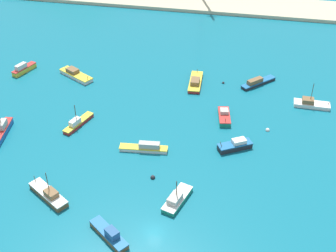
{
  "coord_description": "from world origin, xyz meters",
  "views": [
    {
      "loc": [
        13.43,
        -53.43,
        63.37
      ],
      "look_at": [
        -3.54,
        30.17,
        1.72
      ],
      "focal_mm": 48.47,
      "sensor_mm": 36.0,
      "label": 1
    }
  ],
  "objects_px": {
    "fishing_boat_7": "(235,145)",
    "buoy_2": "(268,130)",
    "buoy_1": "(153,177)",
    "fishing_boat_0": "(76,74)",
    "fishing_boat_12": "(177,199)",
    "fishing_boat_15": "(257,82)",
    "fishing_boat_3": "(78,123)",
    "fishing_boat_2": "(2,131)",
    "fishing_boat_10": "(49,194)",
    "fishing_boat_6": "(195,82)",
    "fishing_boat_9": "(224,116)",
    "fishing_boat_13": "(145,148)",
    "fishing_boat_11": "(110,234)",
    "buoy_0": "(223,83)",
    "fishing_boat_14": "(23,69)",
    "fishing_boat_8": "(311,104)"
  },
  "relations": [
    {
      "from": "fishing_boat_10",
      "to": "fishing_boat_11",
      "type": "bearing_deg",
      "value": -26.26
    },
    {
      "from": "fishing_boat_8",
      "to": "fishing_boat_12",
      "type": "relative_size",
      "value": 1.03
    },
    {
      "from": "fishing_boat_7",
      "to": "buoy_1",
      "type": "distance_m",
      "value": 20.65
    },
    {
      "from": "fishing_boat_2",
      "to": "fishing_boat_12",
      "type": "bearing_deg",
      "value": -17.0
    },
    {
      "from": "fishing_boat_2",
      "to": "buoy_1",
      "type": "distance_m",
      "value": 38.34
    },
    {
      "from": "fishing_boat_6",
      "to": "fishing_boat_9",
      "type": "bearing_deg",
      "value": -57.93
    },
    {
      "from": "fishing_boat_10",
      "to": "fishing_boat_15",
      "type": "height_order",
      "value": "fishing_boat_10"
    },
    {
      "from": "fishing_boat_11",
      "to": "fishing_boat_14",
      "type": "distance_m",
      "value": 67.8
    },
    {
      "from": "fishing_boat_7",
      "to": "buoy_2",
      "type": "bearing_deg",
      "value": 49.84
    },
    {
      "from": "fishing_boat_15",
      "to": "buoy_1",
      "type": "distance_m",
      "value": 46.73
    },
    {
      "from": "fishing_boat_0",
      "to": "fishing_boat_2",
      "type": "height_order",
      "value": "fishing_boat_2"
    },
    {
      "from": "buoy_0",
      "to": "fishing_boat_15",
      "type": "bearing_deg",
      "value": 7.58
    },
    {
      "from": "fishing_boat_15",
      "to": "buoy_2",
      "type": "relative_size",
      "value": 9.51
    },
    {
      "from": "buoy_0",
      "to": "fishing_boat_3",
      "type": "bearing_deg",
      "value": -140.23
    },
    {
      "from": "fishing_boat_0",
      "to": "buoy_0",
      "type": "bearing_deg",
      "value": 6.4
    },
    {
      "from": "fishing_boat_11",
      "to": "fishing_boat_12",
      "type": "relative_size",
      "value": 0.99
    },
    {
      "from": "fishing_boat_2",
      "to": "fishing_boat_12",
      "type": "height_order",
      "value": "fishing_boat_2"
    },
    {
      "from": "fishing_boat_3",
      "to": "fishing_boat_15",
      "type": "distance_m",
      "value": 49.78
    },
    {
      "from": "fishing_boat_2",
      "to": "fishing_boat_12",
      "type": "distance_m",
      "value": 45.66
    },
    {
      "from": "fishing_boat_7",
      "to": "fishing_boat_15",
      "type": "bearing_deg",
      "value": 82.9
    },
    {
      "from": "fishing_boat_11",
      "to": "fishing_boat_13",
      "type": "height_order",
      "value": "fishing_boat_11"
    },
    {
      "from": "fishing_boat_6",
      "to": "fishing_boat_12",
      "type": "xyz_separation_m",
      "value": [
        3.22,
        -45.01,
        0.1
      ]
    },
    {
      "from": "fishing_boat_11",
      "to": "fishing_boat_15",
      "type": "height_order",
      "value": "fishing_boat_11"
    },
    {
      "from": "fishing_boat_14",
      "to": "buoy_1",
      "type": "xyz_separation_m",
      "value": [
        46.23,
        -36.33,
        -0.88
      ]
    },
    {
      "from": "buoy_1",
      "to": "buoy_2",
      "type": "relative_size",
      "value": 1.0
    },
    {
      "from": "fishing_boat_9",
      "to": "fishing_boat_11",
      "type": "relative_size",
      "value": 0.89
    },
    {
      "from": "fishing_boat_7",
      "to": "fishing_boat_3",
      "type": "bearing_deg",
      "value": 177.96
    },
    {
      "from": "fishing_boat_13",
      "to": "buoy_0",
      "type": "bearing_deg",
      "value": 66.88
    },
    {
      "from": "fishing_boat_0",
      "to": "fishing_boat_12",
      "type": "xyz_separation_m",
      "value": [
        36.81,
        -42.41,
        0.07
      ]
    },
    {
      "from": "fishing_boat_3",
      "to": "fishing_boat_2",
      "type": "bearing_deg",
      "value": -156.17
    },
    {
      "from": "fishing_boat_7",
      "to": "fishing_boat_14",
      "type": "xyz_separation_m",
      "value": [
        -62.07,
        23.09,
        0.17
      ]
    },
    {
      "from": "fishing_boat_10",
      "to": "buoy_0",
      "type": "xyz_separation_m",
      "value": [
        28.9,
        50.74,
        -0.72
      ]
    },
    {
      "from": "fishing_boat_8",
      "to": "fishing_boat_12",
      "type": "height_order",
      "value": "fishing_boat_8"
    },
    {
      "from": "buoy_0",
      "to": "buoy_2",
      "type": "height_order",
      "value": "buoy_2"
    },
    {
      "from": "fishing_boat_11",
      "to": "fishing_boat_15",
      "type": "distance_m",
      "value": 63.65
    },
    {
      "from": "fishing_boat_7",
      "to": "fishing_boat_15",
      "type": "distance_m",
      "value": 29.46
    },
    {
      "from": "fishing_boat_9",
      "to": "fishing_boat_8",
      "type": "bearing_deg",
      "value": 25.47
    },
    {
      "from": "fishing_boat_10",
      "to": "buoy_2",
      "type": "distance_m",
      "value": 51.67
    },
    {
      "from": "fishing_boat_6",
      "to": "fishing_boat_7",
      "type": "distance_m",
      "value": 29.07
    },
    {
      "from": "fishing_boat_13",
      "to": "buoy_2",
      "type": "xyz_separation_m",
      "value": [
        26.44,
        12.92,
        -0.62
      ]
    },
    {
      "from": "fishing_boat_9",
      "to": "buoy_1",
      "type": "bearing_deg",
      "value": -116.7
    },
    {
      "from": "fishing_boat_0",
      "to": "fishing_boat_12",
      "type": "relative_size",
      "value": 1.28
    },
    {
      "from": "fishing_boat_11",
      "to": "fishing_boat_7",
      "type": "bearing_deg",
      "value": 56.49
    },
    {
      "from": "fishing_boat_14",
      "to": "fishing_boat_11",
      "type": "bearing_deg",
      "value": -51.46
    },
    {
      "from": "fishing_boat_9",
      "to": "fishing_boat_13",
      "type": "bearing_deg",
      "value": -135.21
    },
    {
      "from": "fishing_boat_6",
      "to": "fishing_boat_15",
      "type": "height_order",
      "value": "fishing_boat_6"
    },
    {
      "from": "fishing_boat_7",
      "to": "buoy_2",
      "type": "xyz_separation_m",
      "value": [
        6.94,
        8.22,
        -0.72
      ]
    },
    {
      "from": "fishing_boat_13",
      "to": "fishing_boat_2",
      "type": "bearing_deg",
      "value": -178.39
    },
    {
      "from": "fishing_boat_12",
      "to": "fishing_boat_15",
      "type": "xyz_separation_m",
      "value": [
        13.39,
        48.23,
        -0.08
      ]
    },
    {
      "from": "fishing_boat_6",
      "to": "fishing_boat_7",
      "type": "xyz_separation_m",
      "value": [
        12.97,
        -26.01,
        0.17
      ]
    }
  ]
}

